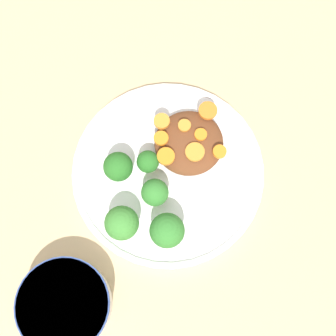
{
  "coord_description": "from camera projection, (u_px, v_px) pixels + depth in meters",
  "views": [
    {
      "loc": [
        -0.18,
        0.05,
        0.67
      ],
      "look_at": [
        0.0,
        0.0,
        0.03
      ],
      "focal_mm": 50.0,
      "sensor_mm": 36.0,
      "label": 1
    }
  ],
  "objects": [
    {
      "name": "ground_plane",
      "position": [
        168.0,
        174.0,
        0.7
      ],
      "size": [
        4.0,
        4.0,
        0.0
      ],
      "primitive_type": "plane",
      "color": "tan"
    },
    {
      "name": "plate",
      "position": [
        168.0,
        172.0,
        0.69
      ],
      "size": [
        0.28,
        0.28,
        0.02
      ],
      "color": "white",
      "rests_on": "ground_plane"
    },
    {
      "name": "dip_bowl",
      "position": [
        65.0,
        305.0,
        0.62
      ],
      "size": [
        0.12,
        0.12,
        0.05
      ],
      "color": "silver",
      "rests_on": "ground_plane"
    },
    {
      "name": "stew_mound",
      "position": [
        189.0,
        143.0,
        0.68
      ],
      "size": [
        0.1,
        0.1,
        0.03
      ],
      "primitive_type": "ellipsoid",
      "color": "brown",
      "rests_on": "plate"
    },
    {
      "name": "broccoli_floret_0",
      "position": [
        167.0,
        231.0,
        0.62
      ],
      "size": [
        0.05,
        0.05,
        0.06
      ],
      "color": "#7FA85B",
      "rests_on": "plate"
    },
    {
      "name": "broccoli_floret_1",
      "position": [
        155.0,
        193.0,
        0.64
      ],
      "size": [
        0.04,
        0.04,
        0.05
      ],
      "color": "#759E51",
      "rests_on": "plate"
    },
    {
      "name": "broccoli_floret_2",
      "position": [
        118.0,
        167.0,
        0.65
      ],
      "size": [
        0.04,
        0.04,
        0.05
      ],
      "color": "#759E51",
      "rests_on": "plate"
    },
    {
      "name": "broccoli_floret_3",
      "position": [
        122.0,
        223.0,
        0.62
      ],
      "size": [
        0.05,
        0.05,
        0.06
      ],
      "color": "#7FA85B",
      "rests_on": "plate"
    },
    {
      "name": "broccoli_floret_4",
      "position": [
        148.0,
        162.0,
        0.66
      ],
      "size": [
        0.03,
        0.03,
        0.04
      ],
      "color": "#7FA85B",
      "rests_on": "plate"
    },
    {
      "name": "carrot_slice_0",
      "position": [
        162.0,
        121.0,
        0.67
      ],
      "size": [
        0.02,
        0.02,
        0.01
      ],
      "primitive_type": "cylinder",
      "color": "orange",
      "rests_on": "stew_mound"
    },
    {
      "name": "carrot_slice_1",
      "position": [
        201.0,
        135.0,
        0.66
      ],
      "size": [
        0.02,
        0.02,
        0.01
      ],
      "primitive_type": "cylinder",
      "color": "orange",
      "rests_on": "stew_mound"
    },
    {
      "name": "carrot_slice_2",
      "position": [
        168.0,
        156.0,
        0.65
      ],
      "size": [
        0.03,
        0.03,
        0.01
      ],
      "primitive_type": "cylinder",
      "color": "orange",
      "rests_on": "stew_mound"
    },
    {
      "name": "carrot_slice_3",
      "position": [
        195.0,
        152.0,
        0.66
      ],
      "size": [
        0.03,
        0.03,
        0.0
      ],
      "primitive_type": "cylinder",
      "color": "orange",
      "rests_on": "stew_mound"
    },
    {
      "name": "carrot_slice_4",
      "position": [
        208.0,
        111.0,
        0.67
      ],
      "size": [
        0.03,
        0.03,
        0.01
      ],
      "primitive_type": "cylinder",
      "color": "orange",
      "rests_on": "stew_mound"
    },
    {
      "name": "carrot_slice_5",
      "position": [
        163.0,
        138.0,
        0.66
      ],
      "size": [
        0.02,
        0.02,
        0.01
      ],
      "primitive_type": "cylinder",
      "color": "orange",
      "rests_on": "stew_mound"
    },
    {
      "name": "carrot_slice_6",
      "position": [
        184.0,
        126.0,
        0.67
      ],
      "size": [
        0.02,
        0.02,
        0.01
      ],
      "primitive_type": "cylinder",
      "color": "orange",
      "rests_on": "stew_mound"
    },
    {
      "name": "carrot_slice_7",
      "position": [
        219.0,
        149.0,
        0.66
      ],
      "size": [
        0.02,
        0.02,
        0.01
      ],
      "primitive_type": "cylinder",
      "color": "orange",
      "rests_on": "stew_mound"
    }
  ]
}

